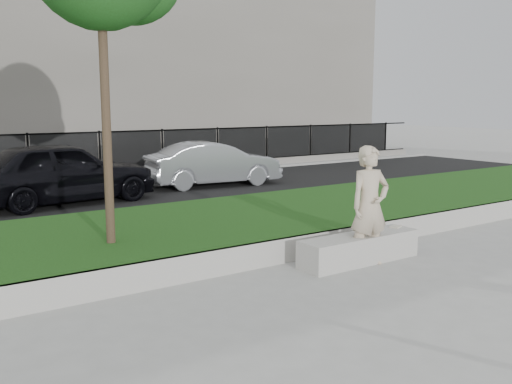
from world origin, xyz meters
TOP-DOWN VIEW (x-y plane):
  - ground at (0.00, 0.00)m, footprint 90.00×90.00m
  - grass_bank at (0.00, 3.00)m, footprint 34.00×4.00m
  - grass_kerb at (0.00, 1.04)m, footprint 34.00×0.08m
  - street at (0.00, 8.50)m, footprint 34.00×7.00m
  - far_pavement at (0.00, 13.00)m, footprint 34.00×3.00m
  - iron_fence at (0.00, 12.00)m, footprint 32.00×0.30m
  - stone_bench at (1.72, 0.40)m, footprint 2.16×0.54m
  - man at (1.76, 0.25)m, footprint 0.74×0.55m
  - book at (2.62, 0.46)m, footprint 0.24×0.21m
  - car_dark at (-0.71, 8.20)m, footprint 4.78×2.38m
  - car_silver at (3.93, 8.76)m, footprint 4.13×1.86m

SIDE VIEW (x-z plane):
  - ground at x=0.00m, z-range 0.00..0.00m
  - street at x=0.00m, z-range 0.00..0.04m
  - far_pavement at x=0.00m, z-range 0.00..0.12m
  - grass_bank at x=0.00m, z-range 0.00..0.40m
  - grass_kerb at x=0.00m, z-range 0.00..0.40m
  - stone_bench at x=1.72m, z-range 0.00..0.44m
  - book at x=2.62m, z-range 0.44..0.46m
  - iron_fence at x=0.00m, z-range -0.21..1.29m
  - car_silver at x=3.93m, z-range 0.04..1.36m
  - car_dark at x=-0.71m, z-range 0.04..1.60m
  - man at x=1.76m, z-range 0.00..1.86m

